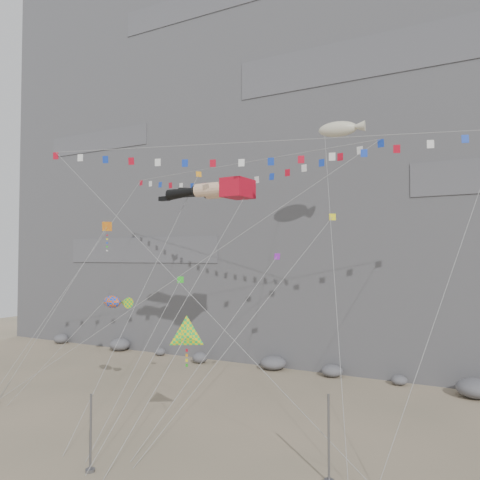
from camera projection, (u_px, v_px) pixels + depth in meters
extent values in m
plane|color=tan|center=(170.00, 423.00, 31.35)|extent=(120.00, 120.00, 0.00)
cube|color=slate|center=(320.00, 150.00, 60.51)|extent=(80.00, 28.00, 50.00)
cylinder|color=slate|center=(91.00, 433.00, 24.34)|extent=(0.12, 0.12, 4.00)
cylinder|color=slate|center=(329.00, 438.00, 23.17)|extent=(0.12, 0.12, 4.34)
cube|color=red|center=(238.00, 189.00, 36.14)|extent=(1.98, 2.60, 1.47)
cylinder|color=beige|center=(210.00, 189.00, 36.66)|extent=(2.55, 1.26, 1.08)
sphere|color=black|center=(197.00, 191.00, 37.32)|extent=(0.99, 0.99, 0.99)
cone|color=black|center=(183.00, 193.00, 38.09)|extent=(3.02, 1.11, 1.01)
cube|color=black|center=(164.00, 199.00, 39.13)|extent=(0.99, 0.50, 0.36)
cylinder|color=beige|center=(220.00, 192.00, 37.90)|extent=(2.55, 1.26, 1.08)
sphere|color=black|center=(208.00, 193.00, 38.56)|extent=(0.99, 0.99, 0.99)
cone|color=black|center=(194.00, 192.00, 39.34)|extent=(3.04, 1.11, 1.08)
cube|color=black|center=(176.00, 195.00, 40.39)|extent=(0.99, 0.50, 0.36)
cylinder|color=gray|center=(177.00, 302.00, 29.93)|extent=(0.03, 0.03, 21.64)
cube|color=slate|center=(85.00, 476.00, 23.72)|extent=(0.16, 0.16, 0.10)
cylinder|color=gray|center=(121.00, 276.00, 37.17)|extent=(0.03, 0.03, 27.21)
cylinder|color=gray|center=(304.00, 280.00, 27.93)|extent=(0.03, 0.03, 22.81)
cylinder|color=gray|center=(54.00, 312.00, 36.77)|extent=(0.03, 0.03, 15.82)
cylinder|color=gray|center=(60.00, 353.00, 35.51)|extent=(0.03, 0.03, 10.76)
cube|color=slate|center=(7.00, 406.00, 34.85)|extent=(0.16, 0.16, 0.10)
cylinder|color=gray|center=(148.00, 403.00, 25.13)|extent=(0.03, 0.03, 8.53)
cylinder|color=gray|center=(342.00, 262.00, 30.62)|extent=(0.03, 0.03, 26.21)
cylinder|color=gray|center=(147.00, 281.00, 34.21)|extent=(0.03, 0.03, 25.17)
cube|color=slate|center=(63.00, 457.00, 25.99)|extent=(0.16, 0.16, 0.10)
cylinder|color=gray|center=(214.00, 345.00, 29.35)|extent=(0.03, 0.03, 16.05)
cube|color=slate|center=(130.00, 462.00, 25.29)|extent=(0.16, 0.16, 0.10)
cylinder|color=gray|center=(141.00, 356.00, 30.30)|extent=(0.03, 0.03, 14.16)
cube|color=slate|center=(85.00, 463.00, 25.19)|extent=(0.16, 0.16, 0.10)
cylinder|color=gray|center=(248.00, 324.00, 28.90)|extent=(0.03, 0.03, 20.37)
cube|color=slate|center=(132.00, 469.00, 24.45)|extent=(0.16, 0.16, 0.10)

